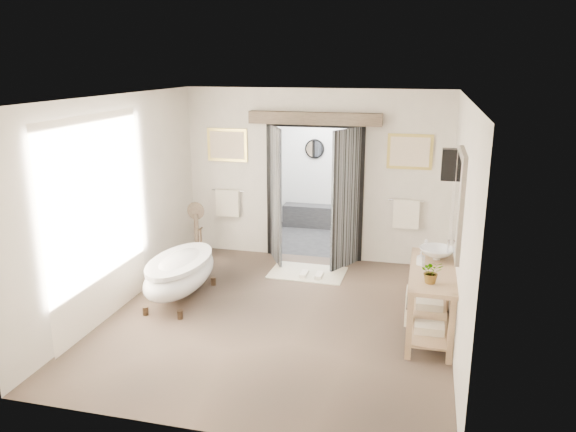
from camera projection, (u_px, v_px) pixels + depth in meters
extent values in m
plane|color=brown|center=(277.00, 317.00, 7.54)|extent=(5.00, 5.00, 0.00)
cube|color=beige|center=(201.00, 287.00, 4.82)|extent=(4.50, 0.02, 2.90)
cube|color=beige|center=(118.00, 203.00, 7.68)|extent=(0.02, 5.00, 2.90)
cube|color=beige|center=(460.00, 225.00, 6.64)|extent=(0.02, 5.00, 2.90)
cube|color=beige|center=(230.00, 172.00, 9.85)|extent=(1.45, 0.02, 2.90)
cube|color=beige|center=(407.00, 180.00, 9.14)|extent=(1.45, 0.02, 2.90)
cube|color=beige|center=(316.00, 107.00, 9.19)|extent=(1.60, 0.02, 0.60)
cube|color=silver|center=(276.00, 97.00, 6.77)|extent=(4.50, 5.00, 0.02)
cube|color=#EEE2CC|center=(98.00, 222.00, 7.13)|extent=(0.02, 2.20, 2.70)
cube|color=slate|center=(459.00, 203.00, 6.62)|extent=(0.05, 0.95, 1.25)
cube|color=silver|center=(457.00, 203.00, 6.63)|extent=(0.01, 0.80, 1.10)
cube|color=black|center=(449.00, 164.00, 7.99)|extent=(0.20, 0.20, 0.45)
sphere|color=#FFCC8C|center=(449.00, 164.00, 7.99)|extent=(0.10, 0.10, 0.10)
cube|color=black|center=(324.00, 239.00, 10.82)|extent=(2.20, 2.00, 0.01)
cube|color=silver|center=(326.00, 108.00, 10.15)|extent=(2.20, 2.00, 0.02)
cube|color=white|center=(334.00, 166.00, 11.42)|extent=(2.20, 0.02, 2.50)
cube|color=white|center=(269.00, 173.00, 10.74)|extent=(0.02, 2.00, 2.50)
cube|color=white|center=(385.00, 179.00, 10.23)|extent=(0.02, 2.00, 2.50)
cube|color=black|center=(331.00, 217.00, 11.53)|extent=(2.00, 0.35, 0.45)
cylinder|color=silver|center=(315.00, 149.00, 11.39)|extent=(0.40, 0.03, 0.40)
cylinder|color=silver|center=(354.00, 150.00, 11.21)|extent=(0.40, 0.03, 0.40)
cube|color=black|center=(270.00, 190.00, 9.76)|extent=(0.07, 0.10, 2.30)
cube|color=black|center=(362.00, 195.00, 9.39)|extent=(0.07, 0.10, 2.30)
cube|color=black|center=(316.00, 125.00, 9.27)|extent=(1.67, 0.10, 0.07)
cube|color=black|center=(275.00, 196.00, 9.39)|extent=(0.40, 0.73, 2.30)
cube|color=black|center=(347.00, 200.00, 9.11)|extent=(0.40, 0.73, 2.30)
cube|color=brown|center=(314.00, 118.00, 9.14)|extent=(2.20, 0.20, 0.20)
cube|color=tan|center=(227.00, 145.00, 9.71)|extent=(0.72, 0.03, 0.57)
cube|color=beige|center=(227.00, 145.00, 9.70)|extent=(0.62, 0.01, 0.47)
cube|color=tan|center=(410.00, 152.00, 8.99)|extent=(0.72, 0.03, 0.57)
cube|color=beige|center=(410.00, 152.00, 8.98)|extent=(0.62, 0.01, 0.47)
cylinder|color=silver|center=(228.00, 190.00, 9.89)|extent=(0.60, 0.02, 0.02)
cube|color=#F8E9CB|center=(228.00, 203.00, 9.93)|extent=(0.42, 0.08, 0.48)
cylinder|color=silver|center=(407.00, 201.00, 9.17)|extent=(0.60, 0.02, 0.02)
cube|color=#F8E9CB|center=(406.00, 214.00, 9.21)|extent=(0.42, 0.08, 0.48)
cylinder|color=#413122|center=(146.00, 311.00, 7.59)|extent=(0.08, 0.08, 0.12)
cylinder|color=#413122|center=(180.00, 315.00, 7.47)|extent=(0.08, 0.08, 0.12)
cylinder|color=#413122|center=(183.00, 278.00, 8.73)|extent=(0.08, 0.08, 0.12)
cylinder|color=#413122|center=(213.00, 281.00, 8.61)|extent=(0.08, 0.08, 0.12)
ellipsoid|color=white|center=(180.00, 273.00, 8.01)|extent=(0.77, 1.72, 0.55)
cylinder|color=#413122|center=(201.00, 235.00, 8.66)|extent=(0.03, 0.03, 0.22)
cube|color=tan|center=(409.00, 325.00, 6.38)|extent=(0.07, 0.07, 0.85)
cube|color=tan|center=(451.00, 329.00, 6.27)|extent=(0.07, 0.07, 0.85)
cube|color=tan|center=(413.00, 278.00, 7.76)|extent=(0.07, 0.07, 0.85)
cube|color=tan|center=(448.00, 281.00, 7.66)|extent=(0.07, 0.07, 0.85)
cube|color=tan|center=(433.00, 271.00, 6.91)|extent=(0.55, 1.60, 0.05)
cube|color=tan|center=(429.00, 320.00, 7.09)|extent=(0.45, 1.50, 0.03)
cylinder|color=silver|center=(409.00, 286.00, 7.03)|extent=(0.02, 1.40, 0.02)
cube|color=#F8E9CB|center=(408.00, 306.00, 6.95)|extent=(0.06, 0.34, 0.42)
cube|color=#F8E9CB|center=(429.00, 328.00, 6.74)|extent=(0.35, 0.25, 0.10)
cube|color=#F8E9CB|center=(429.00, 304.00, 7.40)|extent=(0.35, 0.25, 0.10)
cube|color=brown|center=(198.00, 258.00, 9.67)|extent=(0.20, 0.20, 0.07)
cylinder|color=brown|center=(197.00, 235.00, 9.56)|extent=(0.08, 0.08, 0.77)
cylinder|color=silver|center=(196.00, 211.00, 9.46)|extent=(0.27, 0.02, 0.27)
cylinder|color=brown|center=(196.00, 211.00, 9.45)|extent=(0.31, 0.01, 0.31)
cube|color=beige|center=(307.00, 273.00, 9.11)|extent=(1.22, 0.83, 0.01)
cube|color=#EEE2CC|center=(304.00, 274.00, 8.96)|extent=(0.11, 0.27, 0.05)
cube|color=#EEE2CC|center=(319.00, 275.00, 8.91)|extent=(0.11, 0.27, 0.05)
imported|color=white|center=(437.00, 254.00, 7.23)|extent=(0.50, 0.50, 0.16)
imported|color=gray|center=(432.00, 272.00, 6.44)|extent=(0.28, 0.25, 0.27)
imported|color=gray|center=(421.00, 258.00, 7.02)|extent=(0.11, 0.11, 0.18)
imported|color=gray|center=(426.00, 246.00, 7.48)|extent=(0.18, 0.18, 0.18)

